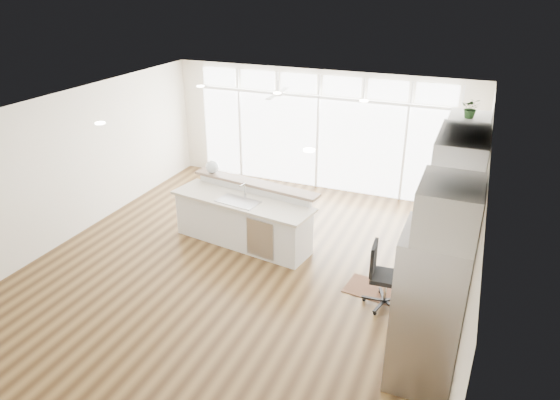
% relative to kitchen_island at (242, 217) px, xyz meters
% --- Properties ---
extents(floor, '(7.00, 8.00, 0.02)m').
position_rel_kitchen_island_xyz_m(floor, '(0.40, -0.84, -0.55)').
color(floor, '#3E2813').
rests_on(floor, ground).
extents(ceiling, '(7.00, 8.00, 0.02)m').
position_rel_kitchen_island_xyz_m(ceiling, '(0.40, -0.84, 2.16)').
color(ceiling, white).
rests_on(ceiling, wall_back).
extents(wall_back, '(7.00, 0.04, 2.70)m').
position_rel_kitchen_island_xyz_m(wall_back, '(0.40, 3.16, 0.81)').
color(wall_back, silver).
rests_on(wall_back, floor).
extents(wall_front, '(7.00, 0.04, 2.70)m').
position_rel_kitchen_island_xyz_m(wall_front, '(0.40, -4.84, 0.81)').
color(wall_front, silver).
rests_on(wall_front, floor).
extents(wall_left, '(0.04, 8.00, 2.70)m').
position_rel_kitchen_island_xyz_m(wall_left, '(-3.10, -0.84, 0.81)').
color(wall_left, silver).
rests_on(wall_left, floor).
extents(wall_right, '(0.04, 8.00, 2.70)m').
position_rel_kitchen_island_xyz_m(wall_right, '(3.90, -0.84, 0.81)').
color(wall_right, silver).
rests_on(wall_right, floor).
extents(glass_wall, '(5.80, 0.06, 2.08)m').
position_rel_kitchen_island_xyz_m(glass_wall, '(0.40, 3.10, 0.51)').
color(glass_wall, silver).
rests_on(glass_wall, wall_back).
extents(transom_row, '(5.90, 0.06, 0.40)m').
position_rel_kitchen_island_xyz_m(transom_row, '(0.40, 3.10, 1.84)').
color(transom_row, silver).
rests_on(transom_row, wall_back).
extents(desk_window, '(0.04, 0.85, 0.85)m').
position_rel_kitchen_island_xyz_m(desk_window, '(3.86, -0.54, 1.01)').
color(desk_window, white).
rests_on(desk_window, wall_right).
extents(ceiling_fan, '(1.16, 1.16, 0.32)m').
position_rel_kitchen_island_xyz_m(ceiling_fan, '(-0.10, 1.96, 1.94)').
color(ceiling_fan, white).
rests_on(ceiling_fan, ceiling).
extents(recessed_lights, '(3.40, 3.00, 0.02)m').
position_rel_kitchen_island_xyz_m(recessed_lights, '(0.40, -0.64, 2.14)').
color(recessed_lights, white).
rests_on(recessed_lights, ceiling).
extents(oven_cabinet, '(0.64, 1.20, 2.50)m').
position_rel_kitchen_island_xyz_m(oven_cabinet, '(3.57, 0.96, 0.71)').
color(oven_cabinet, silver).
rests_on(oven_cabinet, floor).
extents(desk_nook, '(0.72, 1.30, 0.76)m').
position_rel_kitchen_island_xyz_m(desk_nook, '(3.53, -0.54, -0.16)').
color(desk_nook, silver).
rests_on(desk_nook, floor).
extents(upper_cabinets, '(0.64, 1.30, 0.64)m').
position_rel_kitchen_island_xyz_m(upper_cabinets, '(3.57, -0.54, 1.81)').
color(upper_cabinets, silver).
rests_on(upper_cabinets, wall_right).
extents(refrigerator, '(0.76, 0.90, 2.00)m').
position_rel_kitchen_island_xyz_m(refrigerator, '(3.51, -2.19, 0.46)').
color(refrigerator, '#AAAAAE').
rests_on(refrigerator, floor).
extents(fridge_cabinet, '(0.64, 0.90, 0.60)m').
position_rel_kitchen_island_xyz_m(fridge_cabinet, '(3.57, -2.19, 1.76)').
color(fridge_cabinet, silver).
rests_on(fridge_cabinet, wall_right).
extents(framed_photos, '(0.06, 0.22, 0.80)m').
position_rel_kitchen_island_xyz_m(framed_photos, '(3.86, 0.08, 0.86)').
color(framed_photos, black).
rests_on(framed_photos, wall_right).
extents(kitchen_island, '(2.82, 1.41, 1.07)m').
position_rel_kitchen_island_xyz_m(kitchen_island, '(0.00, 0.00, 0.00)').
color(kitchen_island, silver).
rests_on(kitchen_island, floor).
extents(rug, '(0.88, 0.68, 0.01)m').
position_rel_kitchen_island_xyz_m(rug, '(2.56, -0.58, -0.53)').
color(rug, '#341B10').
rests_on(rug, floor).
extents(office_chair, '(0.56, 0.52, 1.01)m').
position_rel_kitchen_island_xyz_m(office_chair, '(2.82, -0.91, -0.03)').
color(office_chair, black).
rests_on(office_chair, floor).
extents(fishbowl, '(0.32, 0.32, 0.25)m').
position_rel_kitchen_island_xyz_m(fishbowl, '(-0.88, 0.54, 0.66)').
color(fishbowl, silver).
rests_on(fishbowl, kitchen_island).
extents(monitor, '(0.14, 0.47, 0.38)m').
position_rel_kitchen_island_xyz_m(monitor, '(3.45, -0.54, 0.42)').
color(monitor, black).
rests_on(monitor, desk_nook).
extents(keyboard, '(0.13, 0.32, 0.02)m').
position_rel_kitchen_island_xyz_m(keyboard, '(3.28, -0.54, 0.23)').
color(keyboard, silver).
rests_on(keyboard, desk_nook).
extents(potted_plant, '(0.30, 0.33, 0.25)m').
position_rel_kitchen_island_xyz_m(potted_plant, '(3.57, 0.96, 2.09)').
color(potted_plant, '#295022').
rests_on(potted_plant, oven_cabinet).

